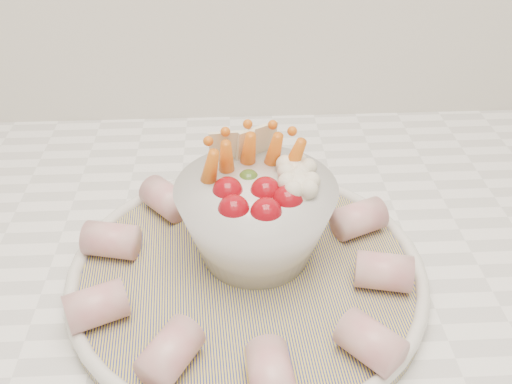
{
  "coord_description": "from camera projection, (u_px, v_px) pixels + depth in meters",
  "views": [
    {
      "loc": [
        -0.17,
        1.07,
        1.28
      ],
      "look_at": [
        -0.15,
        1.46,
        1.0
      ],
      "focal_mm": 40.0,
      "sensor_mm": 36.0,
      "label": 1
    }
  ],
  "objects": [
    {
      "name": "serving_platter",
      "position": [
        247.0,
        272.0,
        0.51
      ],
      "size": [
        0.33,
        0.33,
        0.02
      ],
      "color": "navy",
      "rests_on": "kitchen_counter"
    },
    {
      "name": "veggie_bowl",
      "position": [
        257.0,
        215.0,
        0.5
      ],
      "size": [
        0.14,
        0.14,
        0.11
      ],
      "color": "silver",
      "rests_on": "serving_platter"
    },
    {
      "name": "cured_meat_rolls",
      "position": [
        246.0,
        256.0,
        0.49
      ],
      "size": [
        0.29,
        0.3,
        0.03
      ],
      "color": "#BF5761",
      "rests_on": "serving_platter"
    }
  ]
}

